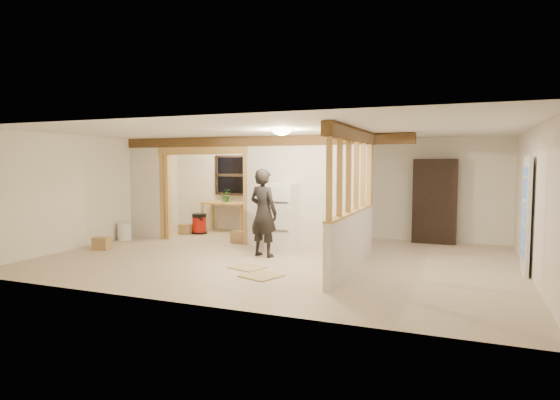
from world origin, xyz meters
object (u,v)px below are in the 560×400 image
at_px(woman, 263,213).
at_px(shop_vac, 199,224).
at_px(bookshelf, 435,201).
at_px(refrigerator, 282,217).
at_px(work_table, 226,217).

relative_size(woman, shop_vac, 3.24).
bearing_deg(bookshelf, refrigerator, -144.24).
relative_size(refrigerator, bookshelf, 0.73).
height_order(refrigerator, bookshelf, bookshelf).
height_order(work_table, bookshelf, bookshelf).
height_order(refrigerator, woman, woman).
bearing_deg(refrigerator, bookshelf, 35.76).
distance_m(refrigerator, shop_vac, 3.26).
relative_size(woman, bookshelf, 0.89).
xyz_separation_m(refrigerator, work_table, (-2.46, 2.03, -0.32)).
bearing_deg(shop_vac, refrigerator, -25.23).
relative_size(woman, work_table, 1.38).
bearing_deg(woman, work_table, -34.33).
distance_m(work_table, shop_vac, 0.81).
height_order(refrigerator, shop_vac, refrigerator).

